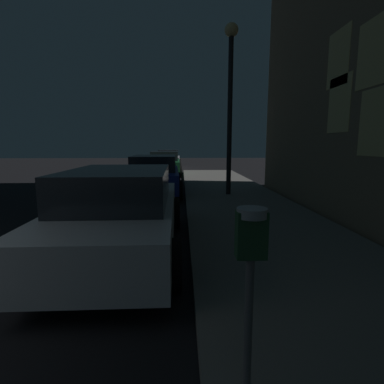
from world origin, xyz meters
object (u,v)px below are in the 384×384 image
parking_meter (250,256)px  car_silver (169,159)px  car_white (122,211)px  street_lamp (230,84)px  car_blue (155,175)px  car_green (165,164)px

parking_meter → car_silver: size_ratio=0.28×
car_white → street_lamp: (2.62, 5.06, 3.06)m
parking_meter → car_blue: size_ratio=0.28×
car_white → car_blue: bearing=90.0°
car_blue → car_silver: (-0.00, 12.58, -0.00)m
car_blue → parking_meter: bearing=-81.2°
parking_meter → car_white: parking_meter is taller
car_green → car_silver: (0.00, 5.74, 0.01)m
car_green → street_lamp: street_lamp is taller
street_lamp → car_silver: bearing=100.8°
car_blue → car_green: bearing=90.0°
car_green → street_lamp: 8.95m
car_white → street_lamp: size_ratio=0.84×
car_blue → car_green: size_ratio=1.06×
parking_meter → car_blue: bearing=98.8°
car_silver → car_blue: bearing=-90.0°
parking_meter → car_blue: (-1.45, 9.34, -0.41)m
car_silver → parking_meter: bearing=-86.2°
parking_meter → car_silver: bearing=93.8°
car_white → car_blue: 6.20m
car_blue → street_lamp: (2.62, -1.14, 3.06)m
car_blue → car_silver: size_ratio=1.02×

